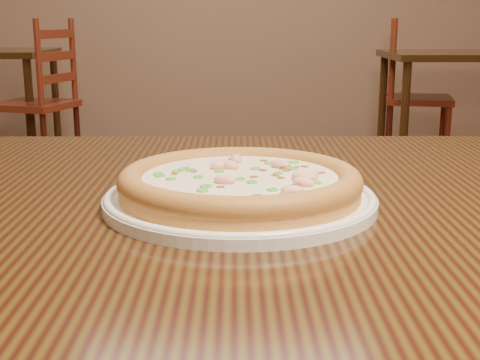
{
  "coord_description": "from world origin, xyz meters",
  "views": [
    {
      "loc": [
        0.07,
        -0.92,
        0.95
      ],
      "look_at": [
        0.07,
        -0.21,
        0.78
      ],
      "focal_mm": 50.0,
      "sensor_mm": 36.0,
      "label": 1
    }
  ],
  "objects_px": {
    "pizza": "(240,183)",
    "chair_c": "(410,98)",
    "chair_b": "(42,104)",
    "plate": "(240,199)",
    "hero_table": "(338,273)",
    "bg_table_right": "(468,68)"
  },
  "relations": [
    {
      "from": "hero_table",
      "to": "bg_table_right",
      "type": "bearing_deg",
      "value": 68.89
    },
    {
      "from": "hero_table",
      "to": "chair_c",
      "type": "distance_m",
      "value": 3.78
    },
    {
      "from": "plate",
      "to": "chair_c",
      "type": "distance_m",
      "value": 3.87
    },
    {
      "from": "pizza",
      "to": "chair_c",
      "type": "distance_m",
      "value": 3.87
    },
    {
      "from": "pizza",
      "to": "chair_c",
      "type": "height_order",
      "value": "chair_c"
    },
    {
      "from": "plate",
      "to": "bg_table_right",
      "type": "xyz_separation_m",
      "value": [
        1.42,
        3.42,
        -0.1
      ]
    },
    {
      "from": "hero_table",
      "to": "chair_b",
      "type": "distance_m",
      "value": 3.58
    },
    {
      "from": "plate",
      "to": "chair_b",
      "type": "relative_size",
      "value": 0.32
    },
    {
      "from": "plate",
      "to": "bg_table_right",
      "type": "bearing_deg",
      "value": 67.44
    },
    {
      "from": "hero_table",
      "to": "bg_table_right",
      "type": "height_order",
      "value": "same"
    },
    {
      "from": "hero_table",
      "to": "bg_table_right",
      "type": "distance_m",
      "value": 3.62
    },
    {
      "from": "pizza",
      "to": "chair_b",
      "type": "xyz_separation_m",
      "value": [
        -1.2,
        3.38,
        -0.34
      ]
    },
    {
      "from": "chair_c",
      "to": "pizza",
      "type": "bearing_deg",
      "value": -107.23
    },
    {
      "from": "pizza",
      "to": "chair_b",
      "type": "relative_size",
      "value": 0.28
    },
    {
      "from": "hero_table",
      "to": "plate",
      "type": "relative_size",
      "value": 3.99
    },
    {
      "from": "chair_b",
      "to": "pizza",
      "type": "bearing_deg",
      "value": -70.51
    },
    {
      "from": "hero_table",
      "to": "chair_c",
      "type": "bearing_deg",
      "value": 74.29
    },
    {
      "from": "hero_table",
      "to": "plate",
      "type": "height_order",
      "value": "plate"
    },
    {
      "from": "hero_table",
      "to": "plate",
      "type": "distance_m",
      "value": 0.17
    },
    {
      "from": "hero_table",
      "to": "pizza",
      "type": "bearing_deg",
      "value": -157.33
    },
    {
      "from": "pizza",
      "to": "chair_c",
      "type": "xyz_separation_m",
      "value": [
        1.14,
        3.68,
        -0.34
      ]
    },
    {
      "from": "plate",
      "to": "bg_table_right",
      "type": "relative_size",
      "value": 0.3
    }
  ]
}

